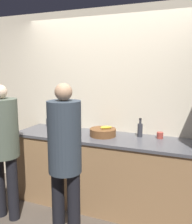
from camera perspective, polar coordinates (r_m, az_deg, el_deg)
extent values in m
plane|color=#4C4238|center=(3.29, -1.10, -23.41)|extent=(14.00, 14.00, 0.00)
cube|color=beige|center=(3.45, 3.54, 1.44)|extent=(5.20, 0.06, 2.60)
cube|color=#9E754C|center=(3.38, 1.52, -13.58)|extent=(2.33, 0.66, 0.92)
cube|color=#4C4C51|center=(3.22, 1.56, -5.80)|extent=(2.36, 0.69, 0.03)
cylinder|color=black|center=(3.40, -21.16, -15.42)|extent=(0.13, 0.13, 0.78)
cylinder|color=black|center=(3.27, -18.48, -16.27)|extent=(0.13, 0.13, 0.78)
cylinder|color=#515B4C|center=(3.10, -20.64, -3.48)|extent=(0.37, 0.37, 0.68)
sphere|color=beige|center=(3.03, -21.13, 4.34)|extent=(0.16, 0.16, 0.16)
cylinder|color=black|center=(2.77, -8.58, -20.66)|extent=(0.13, 0.13, 0.80)
cylinder|color=black|center=(2.70, -5.06, -21.55)|extent=(0.13, 0.13, 0.80)
cylinder|color=#333D47|center=(2.43, -7.22, -5.70)|extent=(0.33, 0.33, 0.70)
sphere|color=tan|center=(2.35, -7.45, 4.56)|extent=(0.17, 0.17, 0.17)
cylinder|color=brown|center=(3.21, 1.60, -4.66)|extent=(0.34, 0.34, 0.10)
ellipsoid|color=yellow|center=(3.18, 2.32, -3.54)|extent=(0.15, 0.12, 0.04)
cylinder|color=#3D424C|center=(3.83, -10.61, -2.28)|extent=(0.10, 0.10, 0.12)
cylinder|color=#99754C|center=(3.81, -10.80, -0.60)|extent=(0.01, 0.06, 0.25)
cylinder|color=#99754C|center=(3.81, -10.52, -0.61)|extent=(0.03, 0.05, 0.25)
cylinder|color=#99754C|center=(3.80, -10.75, -0.63)|extent=(0.05, 0.01, 0.25)
cylinder|color=#333338|center=(3.21, 10.03, -4.14)|extent=(0.06, 0.06, 0.17)
cylinder|color=#333338|center=(3.19, 10.09, -2.22)|extent=(0.03, 0.03, 0.05)
cylinder|color=black|center=(3.18, 10.11, -1.59)|extent=(0.03, 0.03, 0.02)
cylinder|color=#A33D33|center=(3.20, 14.41, -5.19)|extent=(0.08, 0.08, 0.08)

